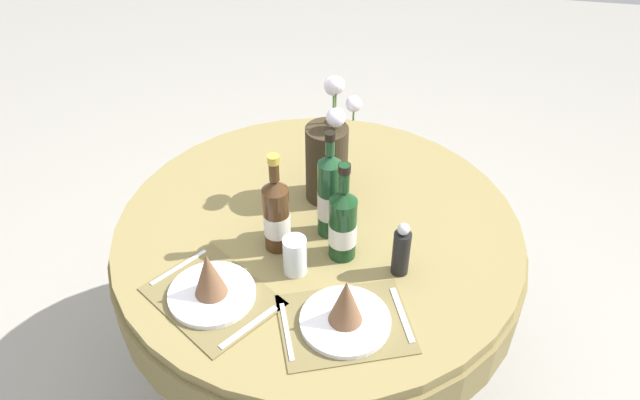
{
  "coord_description": "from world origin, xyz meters",
  "views": [
    {
      "loc": [
        0.26,
        -1.47,
        2.1
      ],
      "look_at": [
        0.0,
        0.03,
        0.85
      ],
      "focal_mm": 36.12,
      "sensor_mm": 36.0,
      "label": 1
    }
  ],
  "objects": [
    {
      "name": "flower_vase",
      "position": [
        -0.0,
        0.16,
        0.93
      ],
      "size": [
        0.17,
        0.15,
        0.43
      ],
      "color": "#332819",
      "rests_on": "dining_table"
    },
    {
      "name": "pepper_mill",
      "position": [
        0.26,
        -0.15,
        0.86
      ],
      "size": [
        0.05,
        0.05,
        0.18
      ],
      "color": "black",
      "rests_on": "dining_table"
    },
    {
      "name": "dining_table",
      "position": [
        0.0,
        0.0,
        0.64
      ],
      "size": [
        1.28,
        1.28,
        0.77
      ],
      "color": "olive",
      "rests_on": "ground"
    },
    {
      "name": "place_setting_right",
      "position": [
        0.14,
        -0.37,
        0.82
      ],
      "size": [
        0.41,
        0.36,
        0.16
      ],
      "color": "brown",
      "rests_on": "dining_table"
    },
    {
      "name": "wine_bottle_centre",
      "position": [
        -0.1,
        -0.11,
        0.9
      ],
      "size": [
        0.08,
        0.08,
        0.33
      ],
      "color": "#422814",
      "rests_on": "dining_table"
    },
    {
      "name": "ground",
      "position": [
        0.0,
        0.0,
        0.0
      ],
      "size": [
        8.0,
        8.0,
        0.0
      ],
      "primitive_type": "plane",
      "color": "#9E998E"
    },
    {
      "name": "wine_bottle_left",
      "position": [
        0.09,
        -0.11,
        0.9
      ],
      "size": [
        0.08,
        0.08,
        0.33
      ],
      "color": "#143819",
      "rests_on": "dining_table"
    },
    {
      "name": "tumbler_near_left",
      "position": [
        -0.03,
        -0.2,
        0.83
      ],
      "size": [
        0.07,
        0.07,
        0.12
      ],
      "primitive_type": "cylinder",
      "color": "silver",
      "rests_on": "dining_table"
    },
    {
      "name": "place_setting_left",
      "position": [
        -0.24,
        -0.34,
        0.82
      ],
      "size": [
        0.43,
        0.41,
        0.16
      ],
      "color": "brown",
      "rests_on": "dining_table"
    },
    {
      "name": "wine_bottle_right",
      "position": [
        0.04,
        -0.02,
        0.92
      ],
      "size": [
        0.07,
        0.07,
        0.36
      ],
      "color": "#194223",
      "rests_on": "dining_table"
    }
  ]
}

